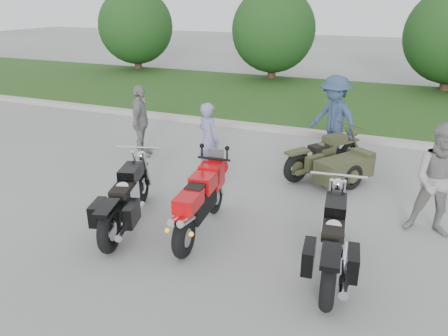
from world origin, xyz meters
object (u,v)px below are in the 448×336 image
at_px(cruiser_left, 125,201).
at_px(cruiser_right, 332,243).
at_px(person_denim, 334,119).
at_px(cruiser_sidecar, 334,163).
at_px(person_grey, 441,181).
at_px(person_stripe, 209,140).
at_px(person_back, 141,121).
at_px(sportbike_red, 200,201).

xyz_separation_m(cruiser_left, cruiser_right, (3.31, 0.01, 0.00)).
distance_m(cruiser_left, person_denim, 5.20).
relative_size(cruiser_left, cruiser_sidecar, 1.15).
xyz_separation_m(cruiser_sidecar, person_denim, (-0.28, 1.28, 0.59)).
relative_size(cruiser_sidecar, person_grey, 1.10).
xyz_separation_m(person_stripe, person_back, (-1.97, 0.51, 0.06)).
height_order(person_stripe, person_back, person_back).
distance_m(person_denim, person_back, 4.42).
distance_m(cruiser_left, person_stripe, 2.59).
xyz_separation_m(sportbike_red, cruiser_right, (2.10, -0.26, -0.11)).
distance_m(cruiser_left, person_back, 3.50).
bearing_deg(person_back, person_stripe, -123.91).
relative_size(cruiser_sidecar, person_back, 1.19).
bearing_deg(cruiser_right, cruiser_left, 172.97).
bearing_deg(person_denim, sportbike_red, -75.64).
bearing_deg(person_back, cruiser_left, -170.90).
height_order(cruiser_right, person_denim, person_denim).
relative_size(sportbike_red, cruiser_left, 0.90).
bearing_deg(person_stripe, cruiser_right, 166.33).
relative_size(sportbike_red, person_grey, 1.14).
height_order(cruiser_left, person_denim, person_denim).
relative_size(cruiser_right, person_grey, 1.31).
height_order(sportbike_red, cruiser_left, sportbike_red).
bearing_deg(person_denim, person_stripe, -106.69).
distance_m(sportbike_red, person_stripe, 2.46).
height_order(sportbike_red, cruiser_right, sportbike_red).
xyz_separation_m(cruiser_sidecar, person_grey, (1.82, -1.55, 0.52)).
distance_m(cruiser_left, cruiser_sidecar, 4.28).
bearing_deg(cruiser_left, person_back, 101.85).
height_order(cruiser_left, cruiser_sidecar, cruiser_left).
height_order(cruiser_sidecar, person_back, person_back).
relative_size(cruiser_right, person_back, 1.41).
xyz_separation_m(cruiser_sidecar, person_back, (-4.45, -0.19, 0.45)).
distance_m(cruiser_sidecar, person_back, 4.48).
xyz_separation_m(sportbike_red, person_back, (-2.87, 2.80, 0.27)).
bearing_deg(cruiser_sidecar, person_grey, -6.00).
relative_size(sportbike_red, cruiser_sidecar, 1.04).
distance_m(person_stripe, person_back, 2.04).
bearing_deg(person_stripe, person_back, 12.10).
xyz_separation_m(cruiser_left, person_stripe, (0.31, 2.55, 0.32)).
height_order(cruiser_right, person_back, person_back).
bearing_deg(person_denim, person_back, -129.33).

